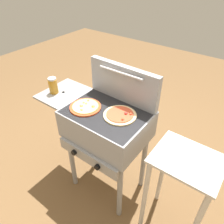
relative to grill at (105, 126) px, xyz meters
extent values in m
plane|color=brown|center=(0.01, 0.00, -0.76)|extent=(8.00, 8.00, 0.00)
cube|color=gray|center=(0.01, 0.00, 0.02)|extent=(0.64, 0.48, 0.24)
cube|color=black|center=(0.01, 0.00, 0.14)|extent=(0.61, 0.46, 0.01)
cube|color=gray|center=(-0.47, 0.00, 0.13)|extent=(0.32, 0.41, 0.02)
cube|color=gray|center=(-0.47, 0.00, 0.02)|extent=(0.02, 0.02, 0.24)
cube|color=gray|center=(0.01, -0.25, -0.15)|extent=(0.58, 0.02, 0.10)
cylinder|color=black|center=(-0.11, -0.27, -0.15)|extent=(0.04, 0.02, 0.04)
cylinder|color=black|center=(0.13, -0.27, -0.15)|extent=(0.04, 0.02, 0.04)
cylinder|color=gray|center=(-0.26, -0.19, -0.43)|extent=(0.04, 0.04, 0.66)
cylinder|color=gray|center=(0.28, -0.19, -0.43)|extent=(0.04, 0.04, 0.66)
cylinder|color=gray|center=(-0.26, 0.19, -0.43)|extent=(0.04, 0.04, 0.66)
cylinder|color=gray|center=(0.28, 0.19, -0.43)|extent=(0.04, 0.04, 0.66)
cube|color=gray|center=(0.01, 0.22, 0.29)|extent=(0.63, 0.07, 0.30)
cylinder|color=#B7B7BC|center=(0.01, 0.17, 0.40)|extent=(0.38, 0.02, 0.02)
cylinder|color=beige|center=(0.12, 0.02, 0.15)|extent=(0.25, 0.25, 0.01)
cylinder|color=#D14C2D|center=(0.12, 0.02, 0.16)|extent=(0.20, 0.20, 0.01)
sphere|color=#DE4E2F|center=(0.19, 0.06, 0.17)|extent=(0.02, 0.02, 0.02)
sphere|color=#B54F2E|center=(0.18, -0.02, 0.17)|extent=(0.02, 0.02, 0.02)
sphere|color=#AC3B34|center=(0.16, 0.05, 0.17)|extent=(0.02, 0.02, 0.02)
cylinder|color=#C64723|center=(-0.15, -0.05, 0.15)|extent=(0.25, 0.25, 0.01)
cylinder|color=#EDD17A|center=(-0.15, -0.05, 0.16)|extent=(0.20, 0.20, 0.01)
sphere|color=#E4AA78|center=(-0.18, 0.01, 0.17)|extent=(0.02, 0.02, 0.02)
sphere|color=tan|center=(-0.17, -0.03, 0.17)|extent=(0.02, 0.02, 0.02)
sphere|color=#DEAE8A|center=(-0.14, -0.11, 0.17)|extent=(0.02, 0.02, 0.02)
sphere|color=#F2AD79|center=(-0.18, -0.07, 0.17)|extent=(0.03, 0.03, 0.03)
sphere|color=tan|center=(-0.10, -0.03, 0.17)|extent=(0.03, 0.03, 0.03)
sphere|color=tan|center=(-0.19, -0.03, 0.17)|extent=(0.02, 0.02, 0.02)
cylinder|color=#B77A1E|center=(-0.52, -0.05, 0.21)|extent=(0.07, 0.07, 0.13)
cylinder|color=silver|center=(-0.52, -0.05, 0.28)|extent=(0.07, 0.07, 0.01)
cube|color=beige|center=(0.67, 0.00, 0.05)|extent=(0.44, 0.36, 0.02)
cylinder|color=beige|center=(0.48, -0.15, -0.36)|extent=(0.04, 0.04, 0.80)
cylinder|color=beige|center=(0.48, 0.15, -0.36)|extent=(0.04, 0.04, 0.80)
cylinder|color=beige|center=(0.86, 0.15, -0.36)|extent=(0.04, 0.04, 0.80)
camera|label=1|loc=(0.83, -1.03, 1.12)|focal=34.41mm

